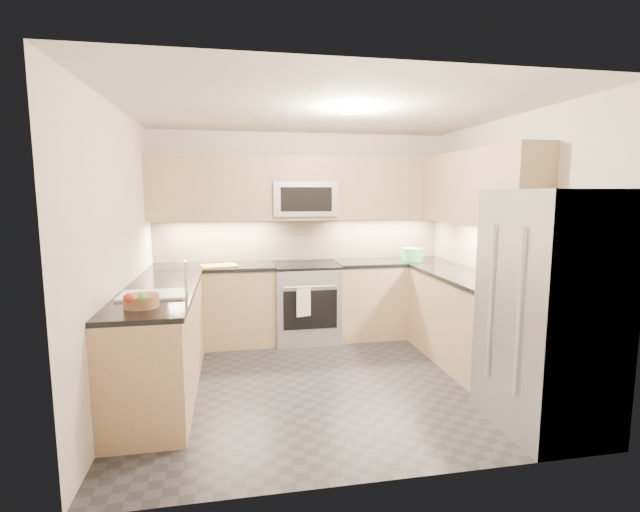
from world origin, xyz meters
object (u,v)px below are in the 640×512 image
Objects in this scene: utensil_bowl at (412,254)px; cutting_board at (220,266)px; gas_range at (306,303)px; fruit_basket at (141,301)px; microwave at (304,199)px; refrigerator at (548,311)px.

utensil_bowl is 2.35m from cutting_board.
fruit_basket is at bearing -128.53° from gas_range.
microwave is 1.91× the size of cutting_board.
microwave is at bearing 9.78° from cutting_board.
gas_range is 1.45m from utensil_bowl.
fruit_basket reaches higher than gas_range.
fruit_basket is (-2.97, 0.52, 0.09)m from refrigerator.
microwave is at bearing 53.22° from fruit_basket.
refrigerator is at bearing -60.38° from microwave.
fruit_basket is at bearing -105.37° from cutting_board.
refrigerator is at bearing -87.34° from utensil_bowl.
fruit_basket is (-1.52, -1.91, 0.53)m from gas_range.
gas_range is 3.41× the size of utensil_bowl.
cutting_board is (-2.35, -0.02, -0.07)m from utensil_bowl.
utensil_bowl reaches higher than gas_range.
cutting_board is at bearing -179.44° from utensil_bowl.
microwave reaches higher than cutting_board.
utensil_bowl is at bearing -1.11° from gas_range.
refrigerator reaches higher than cutting_board.
cutting_board is 1.93m from fruit_basket.
refrigerator is (1.45, -2.43, 0.45)m from gas_range.
gas_range is 1.12m from cutting_board.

